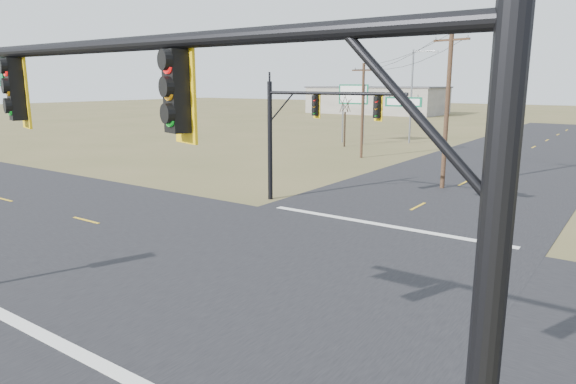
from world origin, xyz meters
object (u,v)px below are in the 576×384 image
at_px(mast_arm_far, 317,117).
at_px(utility_pole_far, 363,109).
at_px(bare_tree_b, 363,97).
at_px(utility_pole_near, 447,108).
at_px(highway_sign, 353,102).
at_px(streetlight_c, 413,91).
at_px(mast_arm_near, 204,161).
at_px(bare_tree_a, 345,103).

distance_m(mast_arm_far, utility_pole_far, 19.12).
relative_size(mast_arm_far, bare_tree_b, 1.47).
bearing_deg(utility_pole_near, highway_sign, 131.29).
xyz_separation_m(mast_arm_far, utility_pole_far, (-6.58, 17.94, -0.48)).
xyz_separation_m(streetlight_c, bare_tree_b, (-7.88, 3.66, -0.82)).
bearing_deg(mast_arm_near, highway_sign, 132.76).
height_order(mast_arm_near, streetlight_c, streetlight_c).
bearing_deg(bare_tree_a, highway_sign, 104.32).
xyz_separation_m(mast_arm_near, mast_arm_far, (-9.66, 18.15, -0.74)).
relative_size(mast_arm_near, bare_tree_a, 1.96).
height_order(mast_arm_far, utility_pole_far, utility_pole_far).
xyz_separation_m(mast_arm_near, utility_pole_far, (-16.24, 36.09, -1.22)).
height_order(utility_pole_near, utility_pole_far, utility_pole_near).
distance_m(mast_arm_far, bare_tree_a, 26.98).
height_order(utility_pole_far, bare_tree_b, utility_pole_far).
relative_size(utility_pole_near, highway_sign, 1.51).
height_order(mast_arm_far, streetlight_c, streetlight_c).
bearing_deg(utility_pole_far, mast_arm_near, -65.78).
bearing_deg(utility_pole_near, bare_tree_b, 126.13).
relative_size(utility_pole_near, utility_pole_far, 1.18).
bearing_deg(utility_pole_far, streetlight_c, 92.98).
bearing_deg(mast_arm_far, utility_pole_far, 131.11).
distance_m(utility_pole_near, bare_tree_a, 22.07).
xyz_separation_m(mast_arm_near, streetlight_c, (-16.93, 49.30, 0.09)).
distance_m(highway_sign, streetlight_c, 6.57).
bearing_deg(mast_arm_near, bare_tree_a, 133.60).
distance_m(mast_arm_near, bare_tree_a, 47.53).
bearing_deg(bare_tree_a, utility_pole_near, -44.68).
bearing_deg(streetlight_c, mast_arm_near, -75.76).
xyz_separation_m(mast_arm_far, bare_tree_b, (-15.15, 34.81, 0.01)).
bearing_deg(mast_arm_far, highway_sign, 135.62).
relative_size(mast_arm_near, mast_arm_far, 1.25).
bearing_deg(streetlight_c, mast_arm_far, -81.57).
bearing_deg(utility_pole_far, bare_tree_a, 129.62).
bearing_deg(highway_sign, bare_tree_b, 104.05).
distance_m(mast_arm_far, highway_sign, 30.33).
bearing_deg(highway_sign, utility_pole_near, -53.69).
height_order(highway_sign, streetlight_c, streetlight_c).
relative_size(mast_arm_far, highway_sign, 1.39).
distance_m(highway_sign, bare_tree_a, 3.42).
distance_m(mast_arm_near, utility_pole_far, 39.60).
bearing_deg(mast_arm_far, streetlight_c, 124.10).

